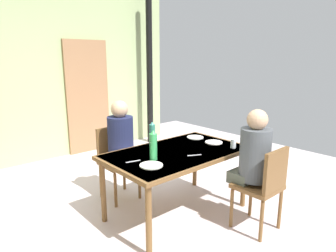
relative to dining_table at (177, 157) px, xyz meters
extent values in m
plane|color=silver|center=(-0.20, 0.09, -0.66)|extent=(7.11, 7.11, 0.00)
cube|color=#9FB37A|center=(-0.20, 2.82, 0.78)|extent=(4.53, 0.10, 2.88)
cube|color=#976A48|center=(0.36, 2.74, 0.34)|extent=(0.80, 0.05, 2.00)
cylinder|color=black|center=(1.56, 2.47, 0.78)|extent=(0.12, 0.12, 2.88)
cube|color=brown|center=(0.00, 0.00, 0.05)|extent=(1.52, 0.91, 0.04)
cube|color=#DDAA9C|center=(0.00, 0.00, 0.06)|extent=(1.46, 0.88, 0.00)
cylinder|color=brown|center=(-0.69, -0.39, -0.32)|extent=(0.06, 0.06, 0.68)
cylinder|color=brown|center=(0.69, -0.39, -0.32)|extent=(0.06, 0.06, 0.68)
cylinder|color=brown|center=(-0.69, 0.39, -0.32)|extent=(0.06, 0.06, 0.68)
cylinder|color=brown|center=(0.69, 0.39, -0.32)|extent=(0.06, 0.06, 0.68)
cube|color=brown|center=(0.40, -0.74, -0.21)|extent=(0.40, 0.40, 0.04)
cube|color=brown|center=(0.40, -0.92, 0.00)|extent=(0.38, 0.04, 0.42)
cylinder|color=brown|center=(0.23, -0.57, -0.45)|extent=(0.04, 0.04, 0.41)
cylinder|color=brown|center=(0.57, -0.57, -0.45)|extent=(0.04, 0.04, 0.41)
cylinder|color=brown|center=(0.23, -0.91, -0.45)|extent=(0.04, 0.04, 0.41)
cylinder|color=brown|center=(0.57, -0.91, -0.45)|extent=(0.04, 0.04, 0.41)
cube|color=brown|center=(-0.27, 0.74, -0.21)|extent=(0.40, 0.40, 0.04)
cube|color=brown|center=(-0.27, 0.92, 0.00)|extent=(0.38, 0.04, 0.42)
cylinder|color=brown|center=(-0.10, 0.57, -0.45)|extent=(0.04, 0.04, 0.41)
cylinder|color=brown|center=(-0.44, 0.57, -0.45)|extent=(0.04, 0.04, 0.41)
cylinder|color=brown|center=(-0.10, 0.91, -0.45)|extent=(0.04, 0.04, 0.41)
cylinder|color=brown|center=(-0.44, 0.91, -0.45)|extent=(0.04, 0.04, 0.41)
cube|color=#50594C|center=(0.40, -0.58, -0.15)|extent=(0.30, 0.22, 0.12)
cylinder|color=#4C5156|center=(0.40, -0.69, 0.11)|extent=(0.30, 0.30, 0.52)
sphere|color=tan|center=(0.40, -0.69, 0.46)|extent=(0.20, 0.20, 0.20)
cube|color=#25203E|center=(-0.27, 0.58, -0.15)|extent=(0.30, 0.22, 0.12)
cylinder|color=#1E2347|center=(-0.27, 0.69, 0.11)|extent=(0.30, 0.30, 0.52)
sphere|color=tan|center=(-0.27, 0.69, 0.46)|extent=(0.20, 0.20, 0.20)
cylinder|color=green|center=(-0.36, -0.04, 0.20)|extent=(0.07, 0.07, 0.26)
cone|color=green|center=(-0.36, -0.04, 0.35)|extent=(0.05, 0.05, 0.04)
cylinder|color=#34856E|center=(-0.04, 0.38, 0.18)|extent=(0.07, 0.07, 0.23)
cone|color=#308070|center=(-0.04, 0.38, 0.31)|extent=(0.05, 0.05, 0.03)
cylinder|color=white|center=(0.54, -0.05, 0.07)|extent=(0.20, 0.20, 0.01)
cylinder|color=white|center=(0.54, 0.25, 0.07)|extent=(0.20, 0.20, 0.01)
cylinder|color=white|center=(-0.48, -0.16, 0.07)|extent=(0.22, 0.22, 0.01)
cylinder|color=silver|center=(0.55, -0.32, 0.12)|extent=(0.06, 0.06, 0.10)
cube|color=silver|center=(0.04, -0.22, 0.07)|extent=(0.14, 0.08, 0.00)
cube|color=silver|center=(-0.54, 0.05, 0.07)|extent=(0.15, 0.05, 0.00)
camera|label=1|loc=(-2.06, -2.19, 1.04)|focal=31.66mm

